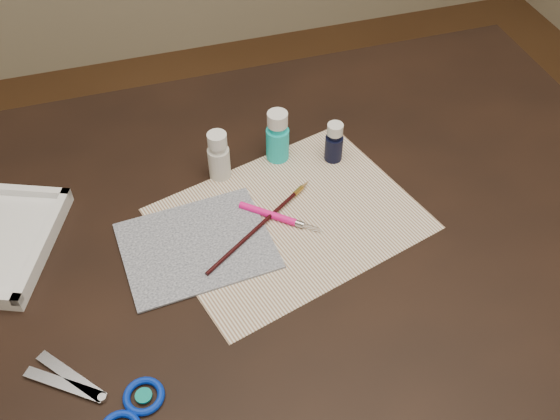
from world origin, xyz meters
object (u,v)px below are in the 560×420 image
object	(u,v)px
paint_bottle_white	(219,155)
paint_bottle_navy	(334,142)
paper	(290,219)
scissors	(87,397)
canvas	(197,245)
paint_bottle_cyan	(278,136)

from	to	relation	value
paint_bottle_white	paint_bottle_navy	xyz separation A→B (m)	(0.20, -0.02, -0.01)
paper	scissors	distance (m)	0.40
canvas	paint_bottle_white	xyz separation A→B (m)	(0.07, 0.14, 0.04)
paint_bottle_navy	paint_bottle_white	bearing A→B (deg)	175.05
paper	paint_bottle_cyan	xyz separation A→B (m)	(0.02, 0.15, 0.05)
canvas	paint_bottle_cyan	distance (m)	0.24
paper	scissors	bearing A→B (deg)	-147.12
paper	paint_bottle_navy	bearing A→B (deg)	44.69
paper	canvas	distance (m)	0.15
paint_bottle_cyan	scissors	xyz separation A→B (m)	(-0.36, -0.36, -0.04)
paper	paint_bottle_navy	distance (m)	0.17
paint_bottle_navy	scissors	xyz separation A→B (m)	(-0.45, -0.33, -0.03)
paint_bottle_navy	scissors	distance (m)	0.56
paint_bottle_white	paper	bearing A→B (deg)	-57.84
paper	paint_bottle_cyan	size ratio (longest dim) A/B	4.03
paper	paint_bottle_navy	world-z (taller)	paint_bottle_navy
paint_bottle_cyan	scissors	size ratio (longest dim) A/B	0.47
canvas	paint_bottle_white	bearing A→B (deg)	63.74
canvas	paint_bottle_white	distance (m)	0.17
paper	paint_bottle_white	xyz separation A→B (m)	(-0.08, 0.13, 0.04)
paper	paint_bottle_white	bearing A→B (deg)	122.16
paint_bottle_white	paint_bottle_navy	bearing A→B (deg)	-4.95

